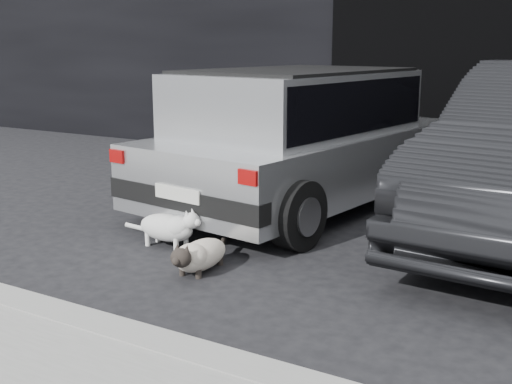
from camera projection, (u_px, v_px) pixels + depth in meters
The scene contains 6 objects.
ground at pixel (257, 228), 6.31m from camera, with size 80.00×80.00×0.00m, color black.
garage_opening at pixel (465, 79), 8.86m from camera, with size 4.00×0.10×2.60m, color black.
curb at pixel (175, 353), 3.62m from camera, with size 18.00×0.25×0.12m, color gray.
silver_hatchback at pixel (302, 132), 7.04m from camera, with size 2.45×4.30×1.51m.
cat_siamese at pixel (198, 256), 5.05m from camera, with size 0.34×0.88×0.30m.
cat_white at pixel (170, 227), 5.66m from camera, with size 0.83×0.29×0.39m.
Camera 1 is at (3.09, -5.22, 1.76)m, focal length 45.00 mm.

